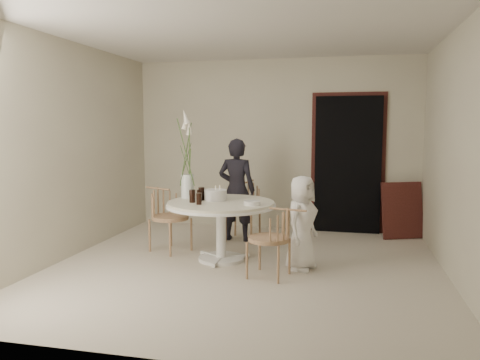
% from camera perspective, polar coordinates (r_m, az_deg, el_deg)
% --- Properties ---
extents(ground, '(4.50, 4.50, 0.00)m').
position_cam_1_polar(ground, '(5.55, 0.57, -10.65)').
color(ground, beige).
rests_on(ground, ground).
extents(room_shell, '(4.50, 4.50, 4.50)m').
position_cam_1_polar(room_shell, '(5.30, 0.59, 6.32)').
color(room_shell, silver).
rests_on(room_shell, ground).
extents(doorway, '(1.00, 0.10, 2.10)m').
position_cam_1_polar(doorway, '(7.39, 13.00, 1.80)').
color(doorway, black).
rests_on(doorway, ground).
extents(door_trim, '(1.12, 0.03, 2.22)m').
position_cam_1_polar(door_trim, '(7.43, 13.01, 2.29)').
color(door_trim, '#52201C').
rests_on(door_trim, ground).
extents(table, '(1.33, 1.33, 0.73)m').
position_cam_1_polar(table, '(5.72, -2.33, -3.78)').
color(table, white).
rests_on(table, ground).
extents(picture_frame, '(0.65, 0.41, 0.83)m').
position_cam_1_polar(picture_frame, '(7.28, 19.19, -3.52)').
color(picture_frame, '#52201C').
rests_on(picture_frame, ground).
extents(chair_far, '(0.51, 0.54, 0.84)m').
position_cam_1_polar(chair_far, '(6.86, 0.70, -2.63)').
color(chair_far, '#A18057').
rests_on(chair_far, ground).
extents(chair_right, '(0.52, 0.49, 0.78)m').
position_cam_1_polar(chair_right, '(5.08, 4.67, -6.38)').
color(chair_right, '#A18057').
rests_on(chair_right, ground).
extents(chair_left, '(0.61, 0.59, 0.84)m').
position_cam_1_polar(chair_left, '(6.29, -9.26, -3.60)').
color(chair_left, '#A18057').
rests_on(chair_left, ground).
extents(girl, '(0.55, 0.38, 1.47)m').
position_cam_1_polar(girl, '(6.71, -0.41, -1.19)').
color(girl, black).
rests_on(girl, ground).
extents(boy, '(0.50, 0.62, 1.09)m').
position_cam_1_polar(boy, '(5.42, 7.53, -5.20)').
color(boy, white).
rests_on(boy, ground).
extents(birthday_cake, '(0.28, 0.28, 0.18)m').
position_cam_1_polar(birthday_cake, '(5.79, -3.00, -1.84)').
color(birthday_cake, silver).
rests_on(birthday_cake, table).
extents(cola_tumbler_a, '(0.08, 0.08, 0.14)m').
position_cam_1_polar(cola_tumbler_a, '(5.76, -4.96, -1.88)').
color(cola_tumbler_a, black).
rests_on(cola_tumbler_a, table).
extents(cola_tumbler_b, '(0.08, 0.08, 0.14)m').
position_cam_1_polar(cola_tumbler_b, '(5.50, -5.02, -2.29)').
color(cola_tumbler_b, black).
rests_on(cola_tumbler_b, table).
extents(cola_tumbler_c, '(0.08, 0.08, 0.15)m').
position_cam_1_polar(cola_tumbler_c, '(5.65, -5.84, -1.97)').
color(cola_tumbler_c, black).
rests_on(cola_tumbler_c, table).
extents(cola_tumbler_d, '(0.09, 0.09, 0.16)m').
position_cam_1_polar(cola_tumbler_d, '(5.83, -4.72, -1.66)').
color(cola_tumbler_d, black).
rests_on(cola_tumbler_d, table).
extents(plate_stack, '(0.21, 0.21, 0.05)m').
position_cam_1_polar(plate_stack, '(5.45, 1.47, -2.82)').
color(plate_stack, white).
rests_on(plate_stack, table).
extents(flower_vase, '(0.16, 0.16, 1.13)m').
position_cam_1_polar(flower_vase, '(5.98, -6.46, 1.58)').
color(flower_vase, white).
rests_on(flower_vase, table).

